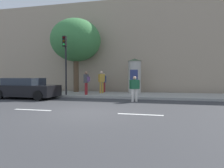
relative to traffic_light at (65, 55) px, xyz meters
name	(u,v)px	position (x,y,z in m)	size (l,w,h in m)	color
ground_plane	(83,112)	(3.37, -5.24, -2.99)	(80.00, 80.00, 0.00)	#38383A
sidewalk_curb	(116,95)	(3.37, 1.76, -2.92)	(36.00, 4.00, 0.15)	#9E9B93
lane_markings	(83,112)	(3.37, -5.24, -2.99)	(25.80, 0.16, 0.01)	silver
building_backdrop	(126,50)	(3.37, 6.76, 1.18)	(36.00, 5.00, 8.34)	tan
traffic_light	(65,55)	(0.00, 0.00, 0.00)	(0.24, 0.45, 4.22)	black
poster_column	(135,76)	(4.69, 2.71, -1.44)	(1.11, 1.11, 2.76)	#B2ADA3
street_tree	(76,41)	(-0.40, 2.87, 1.58)	(4.28, 4.28, 6.27)	brown
pedestrian_tallest	(134,87)	(5.13, -1.47, -2.10)	(0.59, 0.50, 1.51)	silver
pedestrian_in_light_jacket	(104,81)	(1.97, 3.27, -1.88)	(0.52, 0.53, 1.62)	maroon
pedestrian_near_pole	(102,80)	(2.13, 2.04, -1.81)	(0.49, 0.41, 1.77)	#B78C33
pedestrian_with_backpack	(86,81)	(1.37, 0.62, -1.81)	(0.39, 0.60, 1.72)	maroon
parked_car_silver	(26,88)	(-2.21, -1.38, -2.32)	(4.31, 2.03, 1.39)	black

